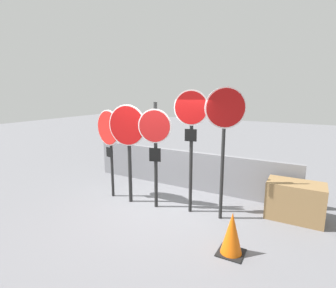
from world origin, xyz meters
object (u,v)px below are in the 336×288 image
Objects in this scene: stop_sign_0 at (109,135)px; stop_sign_2 at (155,139)px; stop_sign_4 at (225,124)px; storage_crate at (295,201)px; stop_sign_1 at (128,135)px; traffic_cone_0 at (232,234)px; stop_sign_3 at (191,127)px.

stop_sign_0 is 1.34m from stop_sign_2.
storage_crate is (1.35, 0.78, -1.62)m from stop_sign_4.
storage_crate is at bearing 3.15° from stop_sign_2.
stop_sign_1 is 2.11× the size of storage_crate.
stop_sign_1 is at bearing 162.83° from traffic_cone_0.
stop_sign_2 is 3.26m from storage_crate.
stop_sign_4 reaches higher than stop_sign_0.
stop_sign_1 is 3.92m from storage_crate.
stop_sign_3 is 2.27m from traffic_cone_0.
stop_sign_1 is at bearing 7.75° from stop_sign_0.
storage_crate is at bearing 8.83° from stop_sign_1.
stop_sign_1 is 0.71m from stop_sign_2.
stop_sign_1 reaches higher than storage_crate.
stop_sign_2 reaches higher than stop_sign_1.
stop_sign_0 reaches higher than storage_crate.
stop_sign_4 is 2.45× the size of storage_crate.
stop_sign_2 is at bearing -161.42° from storage_crate.
stop_sign_1 is 0.86× the size of stop_sign_4.
stop_sign_4 reaches higher than stop_sign_1.
traffic_cone_0 is (2.75, -0.85, -1.30)m from stop_sign_1.
stop_sign_2 is at bearing 156.02° from traffic_cone_0.
stop_sign_2 is (0.71, 0.06, -0.03)m from stop_sign_1.
stop_sign_4 is at bearing -149.81° from storage_crate.
stop_sign_3 is (1.51, 0.22, 0.28)m from stop_sign_1.
stop_sign_1 is at bearing -164.09° from storage_crate.
stop_sign_2 is 1.57m from stop_sign_4.
storage_crate is at bearing 26.17° from stop_sign_0.
stop_sign_1 is 3.25× the size of traffic_cone_0.
stop_sign_1 is at bearing 156.20° from stop_sign_4.
stop_sign_2 is at bearing 156.88° from stop_sign_4.
stop_sign_1 is at bearing 169.15° from stop_sign_2.
stop_sign_3 is (0.80, 0.16, 0.30)m from stop_sign_2.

